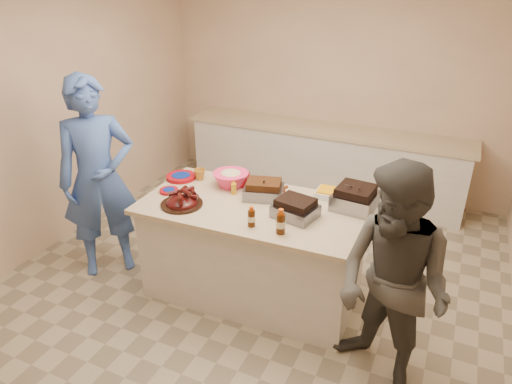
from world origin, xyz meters
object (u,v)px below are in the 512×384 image
at_px(coleslaw_bowl, 231,186).
at_px(guest_gray, 378,379).
at_px(bbq_bottle_a, 251,226).
at_px(plastic_cup, 200,179).
at_px(guest_blue, 113,266).
at_px(bbq_bottle_b, 280,233).
at_px(mustard_bottle, 234,194).
at_px(island, 254,291).
at_px(rib_platter, 182,205).
at_px(roasting_pan, 354,208).

distance_m(coleslaw_bowl, guest_gray, 2.01).
bearing_deg(bbq_bottle_a, plastic_cup, 144.08).
height_order(bbq_bottle_a, guest_blue, bbq_bottle_a).
height_order(bbq_bottle_b, mustard_bottle, bbq_bottle_b).
bearing_deg(plastic_cup, guest_gray, -22.83).
distance_m(coleslaw_bowl, plastic_cup, 0.33).
relative_size(island, rib_platter, 5.33).
bearing_deg(mustard_bottle, plastic_cup, 161.62).
xyz_separation_m(island, bbq_bottle_a, (0.13, -0.33, 0.90)).
bearing_deg(guest_gray, guest_blue, -155.60).
relative_size(bbq_bottle_a, guest_blue, 0.09).
height_order(island, guest_gray, island).
height_order(roasting_pan, guest_gray, roasting_pan).
bearing_deg(rib_platter, roasting_pan, 22.72).
height_order(rib_platter, coleslaw_bowl, coleslaw_bowl).
bearing_deg(plastic_cup, bbq_bottle_b, -29.37).
bearing_deg(bbq_bottle_a, roasting_pan, 44.26).
relative_size(island, roasting_pan, 5.71).
bearing_deg(coleslaw_bowl, bbq_bottle_b, -39.07).
xyz_separation_m(island, roasting_pan, (0.78, 0.31, 0.90)).
bearing_deg(coleslaw_bowl, plastic_cup, 178.88).
distance_m(mustard_bottle, guest_gray, 1.87).
bearing_deg(rib_platter, guest_gray, -9.30).
bearing_deg(rib_platter, bbq_bottle_a, -6.12).
relative_size(island, plastic_cup, 17.33).
distance_m(bbq_bottle_b, guest_blue, 2.05).
height_order(island, bbq_bottle_b, bbq_bottle_b).
bearing_deg(plastic_cup, roasting_pan, 1.50).
distance_m(rib_platter, guest_blue, 1.28).
xyz_separation_m(roasting_pan, bbq_bottle_a, (-0.65, -0.63, 0.00)).
relative_size(guest_blue, guest_gray, 1.14).
bearing_deg(bbq_bottle_b, mustard_bottle, 144.13).
relative_size(rib_platter, coleslaw_bowl, 1.09).
relative_size(mustard_bottle, guest_gray, 0.08).
distance_m(bbq_bottle_a, mustard_bottle, 0.59).
bearing_deg(guest_blue, roasting_pan, -32.12).
distance_m(rib_platter, roasting_pan, 1.44).
relative_size(coleslaw_bowl, guest_gray, 0.19).
height_order(bbq_bottle_b, guest_gray, bbq_bottle_b).
relative_size(bbq_bottle_b, plastic_cup, 1.85).
bearing_deg(island, bbq_bottle_a, -69.57).
distance_m(mustard_bottle, guest_blue, 1.55).
bearing_deg(rib_platter, coleslaw_bowl, 68.73).
bearing_deg(roasting_pan, bbq_bottle_b, -116.96).
bearing_deg(island, mustard_bottle, 151.78).
relative_size(island, bbq_bottle_b, 9.36).
relative_size(roasting_pan, bbq_bottle_a, 1.96).
relative_size(island, coleslaw_bowl, 5.81).
bearing_deg(guest_gray, bbq_bottle_b, -162.87).
relative_size(rib_platter, roasting_pan, 1.07).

